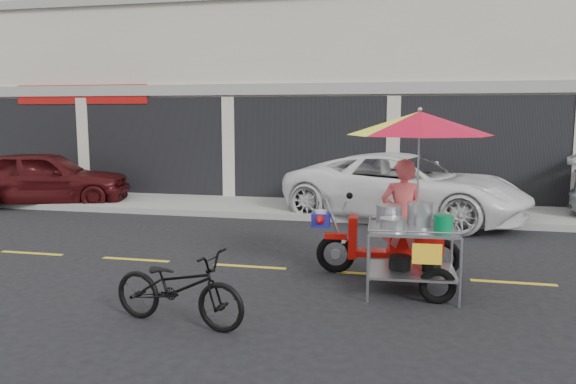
% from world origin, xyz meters
% --- Properties ---
extents(ground, '(90.00, 90.00, 0.00)m').
position_xyz_m(ground, '(0.00, 0.00, 0.00)').
color(ground, black).
extents(sidewalk, '(45.00, 3.00, 0.15)m').
position_xyz_m(sidewalk, '(0.00, 5.50, 0.07)').
color(sidewalk, gray).
rests_on(sidewalk, ground).
extents(shophouse_block, '(36.00, 8.11, 10.40)m').
position_xyz_m(shophouse_block, '(2.82, 10.59, 4.24)').
color(shophouse_block, beige).
rests_on(shophouse_block, ground).
extents(centerline, '(42.00, 0.10, 0.01)m').
position_xyz_m(centerline, '(0.00, 0.00, 0.00)').
color(centerline, gold).
rests_on(centerline, ground).
extents(maroon_sedan, '(4.71, 3.12, 1.49)m').
position_xyz_m(maroon_sedan, '(-9.09, 4.70, 0.74)').
color(maroon_sedan, '#3D0C0E').
rests_on(maroon_sedan, ground).
extents(white_pickup, '(6.06, 4.16, 1.54)m').
position_xyz_m(white_pickup, '(0.36, 4.70, 0.77)').
color(white_pickup, white).
rests_on(white_pickup, ground).
extents(near_bicycle, '(1.80, 0.90, 0.90)m').
position_xyz_m(near_bicycle, '(-2.09, -2.58, 0.45)').
color(near_bicycle, black).
rests_on(near_bicycle, ground).
extents(food_vendor_rig, '(2.59, 2.04, 2.54)m').
position_xyz_m(food_vendor_rig, '(0.49, -0.46, 1.59)').
color(food_vendor_rig, black).
rests_on(food_vendor_rig, ground).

